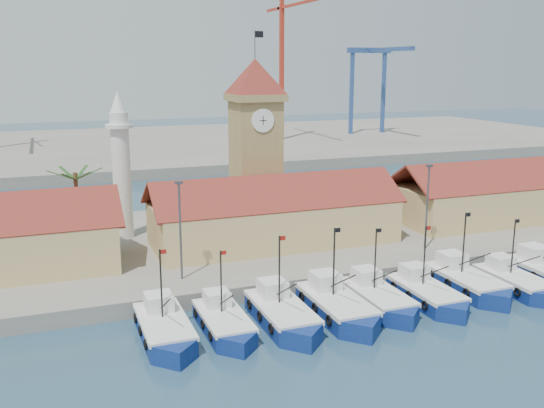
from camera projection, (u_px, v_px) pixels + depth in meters
name	position (u px, v px, depth m)	size (l,w,h in m)	color
ground	(363.00, 326.00, 48.52)	(400.00, 400.00, 0.00)	#1D3C4F
quay	(262.00, 239.00, 70.24)	(140.00, 32.00, 1.50)	gray
terminal	(144.00, 147.00, 148.62)	(240.00, 80.00, 2.00)	gray
boat_0	(165.00, 331.00, 45.89)	(3.55, 9.72, 7.35)	navy
boat_1	(225.00, 324.00, 47.20)	(3.30, 9.03, 6.83)	navy
boat_2	(283.00, 316.00, 48.51)	(3.69, 10.11, 7.65)	navy
boat_3	(338.00, 308.00, 50.05)	(3.80, 10.42, 7.88)	navy
boat_4	(379.00, 300.00, 51.93)	(3.52, 9.65, 7.30)	navy
boat_5	(428.00, 295.00, 53.01)	(3.48, 9.53, 7.21)	navy
boat_6	(468.00, 284.00, 55.75)	(3.74, 10.23, 7.74)	navy
boat_7	(517.00, 284.00, 55.94)	(3.40, 9.33, 7.06)	navy
hall_center	(274.00, 220.00, 65.87)	(27.04, 10.13, 7.61)	tan
hall_right	(509.00, 198.00, 76.88)	(31.20, 10.13, 7.61)	tan
clock_tower	(255.00, 141.00, 69.56)	(5.80, 5.80, 22.70)	#9F8A51
minaret	(121.00, 165.00, 66.73)	(3.00, 3.00, 16.30)	silver
palm_tree	(77.00, 203.00, 63.96)	(5.60, 5.03, 8.39)	brown
lamp_posts	(308.00, 214.00, 58.19)	(80.70, 0.25, 9.03)	#3F3F44
crane_red_right	(283.00, 50.00, 149.63)	(1.00, 30.93, 40.34)	#B52D1B
gantry	(375.00, 67.00, 162.66)	(13.00, 22.00, 23.20)	#2D4C8B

